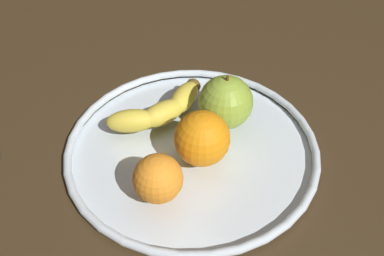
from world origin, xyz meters
The scene contains 6 objects.
ground_plane centered at (0.00, 0.00, -2.00)cm, with size 167.83×167.83×4.00cm, color #3A2B18.
fruit_bowl centered at (0.00, 0.00, 0.92)cm, with size 38.22×38.22×1.80cm.
banana centered at (1.41, 7.22, 3.60)cm, with size 17.96×9.44×3.59cm.
apple centered at (6.65, -1.26, 5.96)cm, with size 8.32×8.32×9.12cm.
orange_back_left centered at (-1.60, -3.04, 5.76)cm, with size 7.91×7.91×7.91cm, color orange.
orange_front_left centered at (-10.36, -2.60, 5.09)cm, with size 6.59×6.59×6.59cm, color orange.
Camera 1 is at (-35.21, -27.70, 47.07)cm, focal length 39.67 mm.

